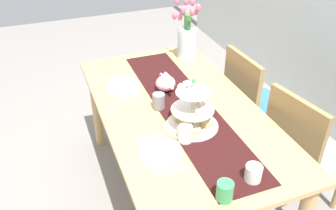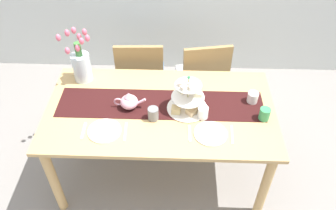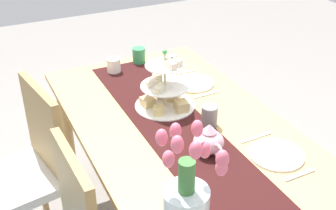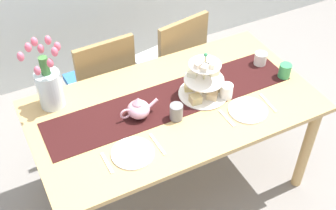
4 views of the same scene
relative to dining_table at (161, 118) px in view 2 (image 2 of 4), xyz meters
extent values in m
plane|color=gray|center=(0.00, 0.00, -0.65)|extent=(8.00, 8.00, 0.00)
cube|color=tan|center=(0.00, 0.00, 0.09)|extent=(1.70, 0.93, 0.03)
cylinder|color=tan|center=(-0.78, -0.39, -0.29)|extent=(0.07, 0.07, 0.72)
cylinder|color=tan|center=(0.78, -0.39, -0.29)|extent=(0.07, 0.07, 0.72)
cylinder|color=tan|center=(-0.78, 0.39, -0.29)|extent=(0.07, 0.07, 0.72)
cylinder|color=tan|center=(0.78, 0.39, -0.29)|extent=(0.07, 0.07, 0.72)
cylinder|color=olive|center=(-0.05, 0.95, -0.45)|extent=(0.04, 0.04, 0.41)
cylinder|color=olive|center=(-0.41, 0.94, -0.45)|extent=(0.04, 0.04, 0.41)
cylinder|color=olive|center=(-0.03, 0.59, -0.45)|extent=(0.04, 0.04, 0.41)
cylinder|color=olive|center=(-0.39, 0.58, -0.45)|extent=(0.04, 0.04, 0.41)
cube|color=#3370B7|center=(-0.22, 0.76, -0.22)|extent=(0.44, 0.44, 0.05)
cube|color=olive|center=(-0.21, 0.57, 0.03)|extent=(0.42, 0.05, 0.45)
cylinder|color=olive|center=(0.49, 0.97, -0.45)|extent=(0.04, 0.04, 0.41)
cylinder|color=olive|center=(0.13, 0.91, -0.45)|extent=(0.04, 0.04, 0.41)
cylinder|color=olive|center=(0.55, 0.62, -0.45)|extent=(0.04, 0.04, 0.41)
cylinder|color=olive|center=(0.20, 0.55, -0.45)|extent=(0.04, 0.04, 0.41)
cube|color=silver|center=(0.34, 0.76, -0.22)|extent=(0.49, 0.49, 0.05)
cube|color=olive|center=(0.38, 0.58, 0.03)|extent=(0.42, 0.11, 0.45)
cube|color=black|center=(0.00, 0.04, 0.10)|extent=(1.54, 0.32, 0.00)
cylinder|color=beige|center=(0.20, 0.00, 0.25)|extent=(0.01, 0.01, 0.28)
cylinder|color=white|center=(0.20, 0.00, 0.11)|extent=(0.30, 0.30, 0.01)
cylinder|color=white|center=(0.20, 0.00, 0.22)|extent=(0.24, 0.24, 0.01)
cylinder|color=white|center=(0.20, 0.00, 0.33)|extent=(0.19, 0.19, 0.01)
cube|color=beige|center=(0.29, -0.02, 0.13)|extent=(0.06, 0.06, 0.04)
cube|color=#DABC80|center=(0.23, 0.08, 0.13)|extent=(0.08, 0.07, 0.04)
cube|color=#E0CE80|center=(0.14, 0.07, 0.13)|extent=(0.07, 0.06, 0.04)
cube|color=#D1BD80|center=(0.12, -0.05, 0.14)|extent=(0.07, 0.06, 0.05)
cube|color=#DDBD8B|center=(0.23, -0.06, 0.13)|extent=(0.09, 0.09, 0.04)
cube|color=beige|center=(0.27, 0.01, 0.24)|extent=(0.06, 0.04, 0.03)
cube|color=silver|center=(0.22, 0.06, 0.24)|extent=(0.04, 0.06, 0.03)
cube|color=beige|center=(0.15, 0.05, 0.24)|extent=(0.06, 0.07, 0.03)
cube|color=beige|center=(0.15, -0.01, 0.35)|extent=(0.06, 0.05, 0.03)
cube|color=silver|center=(0.17, -0.05, 0.35)|extent=(0.07, 0.06, 0.03)
cube|color=#F2E3C5|center=(0.21, -0.04, 0.35)|extent=(0.06, 0.07, 0.03)
sphere|color=#389356|center=(0.20, 0.00, 0.40)|extent=(0.02, 0.02, 0.02)
ellipsoid|color=#E5A8BC|center=(-0.23, 0.00, 0.16)|extent=(0.13, 0.13, 0.10)
cone|color=#E5A8BC|center=(-0.23, 0.00, 0.22)|extent=(0.06, 0.06, 0.04)
cylinder|color=#E5A8BC|center=(-0.14, 0.00, 0.17)|extent=(0.07, 0.02, 0.06)
torus|color=#E5A8BC|center=(-0.31, 0.00, 0.16)|extent=(0.07, 0.01, 0.07)
cylinder|color=silver|center=(-0.64, 0.33, 0.22)|extent=(0.15, 0.15, 0.23)
cylinder|color=#3D7538|center=(-0.64, 0.33, 0.38)|extent=(0.05, 0.05, 0.12)
ellipsoid|color=#E5607A|center=(-0.55, 0.32, 0.49)|extent=(0.04, 0.04, 0.06)
ellipsoid|color=#E5607A|center=(-0.58, 0.38, 0.51)|extent=(0.04, 0.04, 0.06)
ellipsoid|color=#E5607A|center=(-0.63, 0.38, 0.46)|extent=(0.04, 0.04, 0.06)
ellipsoid|color=#E5607A|center=(-0.65, 0.37, 0.53)|extent=(0.04, 0.04, 0.06)
ellipsoid|color=#E5607A|center=(-0.70, 0.33, 0.52)|extent=(0.04, 0.04, 0.06)
ellipsoid|color=#E5607A|center=(-0.75, 0.28, 0.51)|extent=(0.04, 0.04, 0.06)
ellipsoid|color=#E5607A|center=(-0.69, 0.24, 0.43)|extent=(0.04, 0.04, 0.06)
ellipsoid|color=#E5607A|center=(-0.61, 0.25, 0.45)|extent=(0.04, 0.04, 0.06)
ellipsoid|color=#E5607A|center=(-0.58, 0.26, 0.50)|extent=(0.04, 0.04, 0.06)
cylinder|color=white|center=(0.69, 0.09, 0.14)|extent=(0.08, 0.08, 0.08)
cylinder|color=white|center=(-0.37, -0.25, 0.11)|extent=(0.23, 0.23, 0.01)
cube|color=silver|center=(-0.52, -0.25, 0.11)|extent=(0.02, 0.15, 0.01)
cube|color=silver|center=(-0.23, -0.25, 0.11)|extent=(0.02, 0.17, 0.01)
cylinder|color=white|center=(0.36, -0.25, 0.11)|extent=(0.23, 0.23, 0.01)
cube|color=silver|center=(0.21, -0.25, 0.11)|extent=(0.02, 0.15, 0.01)
cube|color=silver|center=(0.50, -0.25, 0.11)|extent=(0.03, 0.17, 0.01)
cylinder|color=slate|center=(-0.04, -0.11, 0.15)|extent=(0.08, 0.08, 0.09)
cylinder|color=white|center=(0.31, -0.09, 0.15)|extent=(0.08, 0.08, 0.09)
cylinder|color=#389356|center=(0.74, -0.09, 0.15)|extent=(0.08, 0.08, 0.09)
camera|label=1|loc=(1.70, -0.71, 1.33)|focal=38.77mm
camera|label=2|loc=(0.12, -1.84, 1.86)|focal=36.80mm
camera|label=3|loc=(-1.51, 0.81, 1.21)|focal=46.76mm
camera|label=4|loc=(-0.90, -1.70, 1.84)|focal=46.75mm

